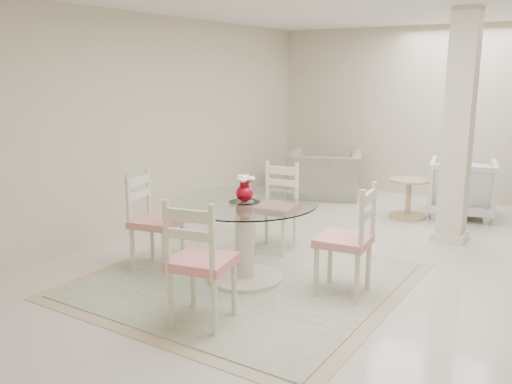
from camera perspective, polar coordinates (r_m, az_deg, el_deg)
The scene contains 13 objects.
ground at distance 5.94m, azimuth 12.06°, elevation -7.32°, with size 7.00×7.00×0.00m, color beige.
room_shell at distance 5.60m, azimuth 12.94°, elevation 10.84°, with size 6.02×7.02×2.71m.
column at distance 6.74m, azimuth 20.54°, elevation 6.30°, with size 0.30×0.30×2.70m, color beige.
area_rug at distance 5.34m, azimuth -1.17°, elevation -9.25°, with size 2.87×2.87×0.02m.
dining_table at distance 5.21m, azimuth -1.19°, elevation -5.18°, with size 1.38×1.38×0.80m.
red_vase at distance 5.07m, azimuth -1.21°, elevation 0.38°, with size 0.19×0.18×0.25m.
dining_chair_east at distance 4.89m, azimuth 10.08°, elevation -4.21°, with size 0.50×0.50×1.14m.
dining_chair_north at distance 6.09m, azimuth 2.26°, elevation -0.88°, with size 0.49×0.49×1.10m.
dining_chair_west at distance 5.59m, azimuth -11.05°, elevation -2.21°, with size 0.53×0.53×1.12m.
dining_chair_south at distance 4.25m, azimuth -6.15°, elevation -6.48°, with size 0.55×0.55×1.16m.
recliner_taupe at distance 8.79m, azimuth 7.20°, elevation 1.82°, with size 1.14×0.99×0.74m, color #9D9582.
armchair_white at distance 8.12m, azimuth 20.84°, elevation 0.44°, with size 0.86×0.89×0.81m, color silver.
side_table at distance 7.82m, azimuth 15.74°, elevation -0.80°, with size 0.52×0.52×0.54m.
Camera 1 is at (1.90, -5.27, 1.99)m, focal length 38.00 mm.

